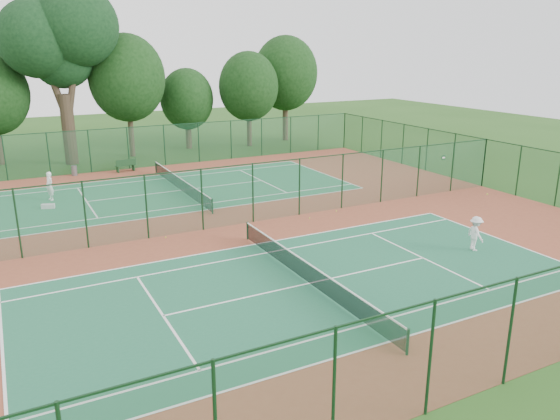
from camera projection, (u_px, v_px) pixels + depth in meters
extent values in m
plane|color=#254E18|center=(229.00, 226.00, 31.14)|extent=(120.00, 120.00, 0.00)
cube|color=brown|center=(229.00, 226.00, 31.14)|extent=(40.00, 36.00, 0.01)
cube|color=#1E6141|center=(309.00, 284.00, 23.49)|extent=(23.77, 10.97, 0.01)
cube|color=#216B41|center=(181.00, 190.00, 38.78)|extent=(23.77, 10.97, 0.01)
cube|color=#1A4F33|center=(147.00, 147.00, 45.93)|extent=(40.00, 0.02, 3.50)
cube|color=#143820|center=(145.00, 126.00, 45.44)|extent=(40.00, 0.05, 0.05)
cube|color=#174628|center=(472.00, 345.00, 15.35)|extent=(40.00, 0.02, 3.50)
cube|color=#123219|center=(478.00, 289.00, 14.86)|extent=(40.00, 0.05, 0.05)
cube|color=#1B522D|center=(484.00, 163.00, 39.51)|extent=(0.02, 36.00, 3.50)
cube|color=#133419|center=(487.00, 139.00, 39.02)|extent=(0.05, 36.00, 0.05)
cube|color=#1B5337|center=(228.00, 196.00, 30.64)|extent=(40.00, 0.02, 3.50)
cube|color=#123319|center=(227.00, 166.00, 30.15)|extent=(40.00, 0.05, 0.05)
cylinder|color=#143822|center=(408.00, 342.00, 17.92)|extent=(0.10, 0.10, 0.97)
cylinder|color=#143822|center=(248.00, 231.00, 28.79)|extent=(0.10, 0.10, 0.97)
cube|color=black|center=(309.00, 273.00, 23.36)|extent=(0.02, 12.80, 0.85)
cube|color=white|center=(309.00, 264.00, 23.23)|extent=(0.04, 12.80, 0.06)
cylinder|color=#13351F|center=(212.00, 206.00, 33.21)|extent=(0.10, 0.10, 0.97)
cylinder|color=#13351F|center=(156.00, 167.00, 44.08)|extent=(0.10, 0.10, 0.97)
cube|color=black|center=(180.00, 184.00, 38.65)|extent=(0.02, 12.80, 0.85)
cube|color=white|center=(180.00, 178.00, 38.52)|extent=(0.04, 12.80, 0.06)
imported|color=silver|center=(476.00, 233.00, 27.11)|extent=(0.87, 1.24, 1.75)
imported|color=white|center=(50.00, 186.00, 36.06)|extent=(0.68, 0.81, 1.90)
cylinder|color=slate|center=(74.00, 171.00, 43.20)|extent=(0.45, 0.45, 0.79)
cube|color=#123518|center=(118.00, 169.00, 44.27)|extent=(0.16, 0.45, 0.50)
cube|color=#123518|center=(133.00, 167.00, 45.05)|extent=(0.16, 0.45, 0.50)
cube|color=#123518|center=(125.00, 165.00, 44.58)|extent=(1.73, 0.75, 0.06)
cube|color=#123518|center=(126.00, 163.00, 44.34)|extent=(1.66, 0.34, 0.50)
cube|color=silver|center=(48.00, 206.00, 34.38)|extent=(0.84, 0.55, 0.30)
sphere|color=#D0F338|center=(310.00, 218.00, 32.40)|extent=(0.07, 0.07, 0.07)
sphere|color=#DAF338|center=(336.00, 211.00, 33.81)|extent=(0.07, 0.07, 0.07)
sphere|color=#C5D030|center=(166.00, 237.00, 29.10)|extent=(0.08, 0.08, 0.08)
cylinder|color=#36291D|center=(69.00, 130.00, 46.90)|extent=(1.10, 1.10, 5.98)
cylinder|color=#36291D|center=(51.00, 76.00, 45.47)|extent=(2.03, 0.60, 5.95)
cylinder|color=#36291D|center=(74.00, 72.00, 45.75)|extent=(1.89, 0.56, 6.46)
sphere|color=black|center=(37.00, 38.00, 44.30)|extent=(6.38, 6.38, 6.38)
sphere|color=black|center=(77.00, 26.00, 44.96)|extent=(6.78, 6.78, 6.78)
sphere|color=black|center=(62.00, 57.00, 45.95)|extent=(5.19, 5.19, 5.19)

